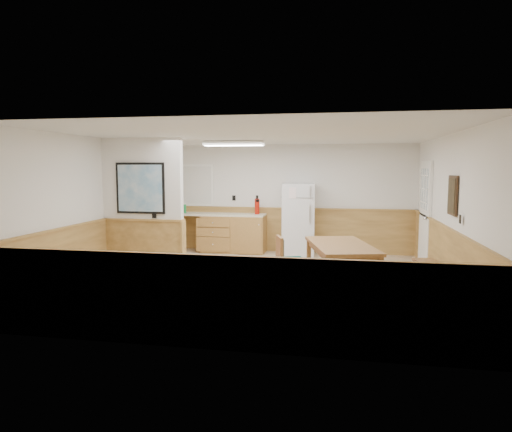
% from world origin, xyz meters
% --- Properties ---
extents(ground, '(6.00, 6.00, 0.00)m').
position_xyz_m(ground, '(0.00, 0.00, 0.00)').
color(ground, '#C3AC8C').
rests_on(ground, ground).
extents(ceiling, '(6.00, 6.00, 0.02)m').
position_xyz_m(ceiling, '(0.00, 0.00, 2.50)').
color(ceiling, silver).
rests_on(ceiling, back_wall).
extents(back_wall, '(6.00, 0.02, 2.50)m').
position_xyz_m(back_wall, '(0.00, 3.00, 1.25)').
color(back_wall, white).
rests_on(back_wall, ground).
extents(right_wall, '(0.02, 6.00, 2.50)m').
position_xyz_m(right_wall, '(3.00, 0.00, 1.25)').
color(right_wall, white).
rests_on(right_wall, ground).
extents(left_wall, '(0.02, 6.00, 2.50)m').
position_xyz_m(left_wall, '(-3.00, 0.00, 1.25)').
color(left_wall, white).
rests_on(left_wall, ground).
extents(wainscot_back, '(6.00, 0.04, 1.00)m').
position_xyz_m(wainscot_back, '(0.00, 2.98, 0.50)').
color(wainscot_back, tan).
rests_on(wainscot_back, ground).
extents(wainscot_right, '(0.04, 6.00, 1.00)m').
position_xyz_m(wainscot_right, '(2.98, 0.00, 0.50)').
color(wainscot_right, tan).
rests_on(wainscot_right, ground).
extents(wainscot_left, '(0.04, 6.00, 1.00)m').
position_xyz_m(wainscot_left, '(-2.98, 0.00, 0.50)').
color(wainscot_left, tan).
rests_on(wainscot_left, ground).
extents(partition_wall, '(1.50, 0.20, 2.50)m').
position_xyz_m(partition_wall, '(-2.25, 0.19, 1.23)').
color(partition_wall, white).
rests_on(partition_wall, ground).
extents(kitchen_counter, '(2.20, 0.61, 1.00)m').
position_xyz_m(kitchen_counter, '(-1.21, 2.68, 0.46)').
color(kitchen_counter, '#A9753C').
rests_on(kitchen_counter, ground).
extents(exterior_door, '(0.07, 1.02, 2.15)m').
position_xyz_m(exterior_door, '(2.96, 1.90, 1.05)').
color(exterior_door, white).
rests_on(exterior_door, ground).
extents(kitchen_window, '(0.80, 0.04, 1.00)m').
position_xyz_m(kitchen_window, '(-2.10, 2.98, 1.55)').
color(kitchen_window, white).
rests_on(kitchen_window, back_wall).
extents(wall_painting, '(0.04, 0.50, 0.60)m').
position_xyz_m(wall_painting, '(2.97, -0.30, 1.55)').
color(wall_painting, '#352415').
rests_on(wall_painting, right_wall).
extents(fluorescent_fixture, '(1.20, 0.30, 0.09)m').
position_xyz_m(fluorescent_fixture, '(-0.80, 1.30, 2.45)').
color(fluorescent_fixture, white).
rests_on(fluorescent_fixture, ceiling).
extents(refrigerator, '(0.76, 0.75, 1.62)m').
position_xyz_m(refrigerator, '(0.38, 2.63, 0.81)').
color(refrigerator, silver).
rests_on(refrigerator, ground).
extents(dining_table, '(1.27, 1.90, 0.75)m').
position_xyz_m(dining_table, '(1.33, -0.26, 0.66)').
color(dining_table, olive).
rests_on(dining_table, ground).
extents(dining_bench, '(0.56, 1.56, 0.45)m').
position_xyz_m(dining_bench, '(2.80, -0.36, 0.34)').
color(dining_bench, olive).
rests_on(dining_bench, ground).
extents(dining_chair, '(0.71, 0.58, 0.85)m').
position_xyz_m(dining_chair, '(0.44, -0.26, 0.50)').
color(dining_chair, olive).
rests_on(dining_chair, ground).
extents(fire_extinguisher, '(0.14, 0.14, 0.43)m').
position_xyz_m(fire_extinguisher, '(-0.59, 2.71, 1.09)').
color(fire_extinguisher, '#AE1609').
rests_on(fire_extinguisher, kitchen_counter).
extents(soap_bottle, '(0.08, 0.08, 0.20)m').
position_xyz_m(soap_bottle, '(-2.32, 2.67, 1.00)').
color(soap_bottle, '#198A3C').
rests_on(soap_bottle, kitchen_counter).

